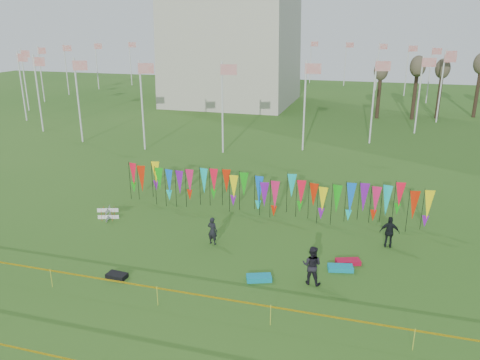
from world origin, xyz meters
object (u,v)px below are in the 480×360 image
(kite_bag_turquoise, at_px, (259,278))
(kite_bag_black, at_px, (117,276))
(person_mid, at_px, (312,265))
(kite_bag_teal, at_px, (340,268))
(box_kite, at_px, (108,214))
(kite_bag_red, at_px, (348,262))
(person_right, at_px, (390,232))
(person_left, at_px, (212,231))

(kite_bag_turquoise, relative_size, kite_bag_black, 1.22)
(person_mid, xyz_separation_m, kite_bag_teal, (1.16, 1.55, -0.79))
(box_kite, bearing_deg, kite_bag_black, -55.77)
(kite_bag_red, bearing_deg, kite_bag_turquoise, -144.43)
(person_right, height_order, kite_bag_black, person_right)
(box_kite, height_order, person_mid, person_mid)
(person_left, relative_size, kite_bag_black, 1.65)
(box_kite, xyz_separation_m, kite_bag_red, (14.02, -1.56, -0.24))
(box_kite, distance_m, kite_bag_red, 14.11)
(person_mid, height_order, person_right, person_mid)
(person_left, xyz_separation_m, person_mid, (5.52, -2.48, 0.15))
(person_left, distance_m, person_mid, 6.05)
(person_left, relative_size, person_mid, 0.84)
(person_mid, distance_m, person_right, 5.75)
(person_left, distance_m, kite_bag_red, 7.02)
(person_mid, relative_size, person_right, 1.07)
(box_kite, xyz_separation_m, kite_bag_teal, (13.72, -2.30, -0.24))
(box_kite, relative_size, kite_bag_red, 0.60)
(kite_bag_teal, bearing_deg, person_mid, -126.95)
(person_mid, height_order, kite_bag_red, person_mid)
(person_right, height_order, kite_bag_red, person_right)
(person_mid, relative_size, kite_bag_teal, 1.55)
(person_right, relative_size, kite_bag_red, 1.45)
(person_left, height_order, person_mid, person_mid)
(person_mid, relative_size, kite_bag_red, 1.55)
(person_left, bearing_deg, kite_bag_turquoise, 148.94)
(box_kite, xyz_separation_m, kite_bag_turquoise, (10.26, -4.25, -0.24))
(person_left, relative_size, kite_bag_teal, 1.30)
(box_kite, xyz_separation_m, kite_bag_black, (3.99, -5.86, -0.24))
(person_right, relative_size, kite_bag_turquoise, 1.51)
(box_kite, distance_m, kite_bag_teal, 13.91)
(box_kite, bearing_deg, person_right, 3.01)
(kite_bag_turquoise, xyz_separation_m, kite_bag_red, (3.76, 2.69, -0.01))
(kite_bag_turquoise, bearing_deg, kite_bag_black, -165.61)
(person_right, bearing_deg, person_mid, 52.71)
(person_right, distance_m, kite_bag_red, 3.13)
(kite_bag_turquoise, relative_size, kite_bag_teal, 0.96)
(person_right, bearing_deg, kite_bag_turquoise, 40.33)
(person_right, distance_m, kite_bag_teal, 3.88)
(kite_bag_teal, bearing_deg, person_right, 55.19)
(person_left, xyz_separation_m, kite_bag_teal, (6.68, -0.93, -0.64))
(kite_bag_black, bearing_deg, box_kite, 124.23)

